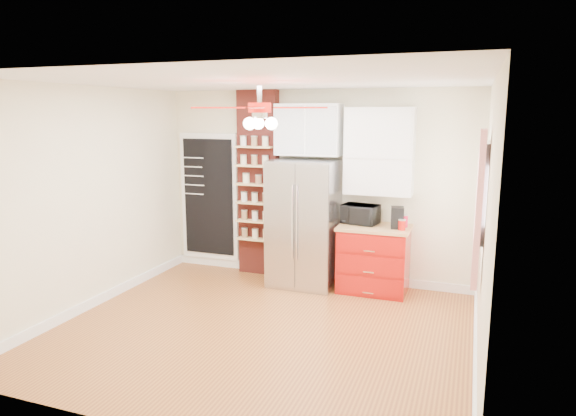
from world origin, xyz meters
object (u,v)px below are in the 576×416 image
(red_cabinet, at_px, (374,259))
(canister_left, at_px, (402,225))
(fridge, at_px, (304,223))
(toaster_oven, at_px, (360,214))
(ceiling_fan, at_px, (260,108))
(pantry_jar_oats, at_px, (246,178))
(coffee_maker, at_px, (397,218))

(red_cabinet, xyz_separation_m, canister_left, (0.37, -0.11, 0.51))
(canister_left, bearing_deg, fridge, 177.35)
(canister_left, bearing_deg, toaster_oven, 161.12)
(red_cabinet, height_order, ceiling_fan, ceiling_fan)
(canister_left, xyz_separation_m, pantry_jar_oats, (-2.29, 0.24, 0.48))
(fridge, distance_m, pantry_jar_oats, 1.12)
(ceiling_fan, distance_m, toaster_oven, 2.36)
(fridge, bearing_deg, red_cabinet, 2.95)
(toaster_oven, distance_m, coffee_maker, 0.52)
(red_cabinet, distance_m, toaster_oven, 0.62)
(pantry_jar_oats, bearing_deg, red_cabinet, -3.81)
(red_cabinet, relative_size, ceiling_fan, 0.67)
(fridge, distance_m, coffee_maker, 1.28)
(ceiling_fan, relative_size, canister_left, 11.02)
(coffee_maker, bearing_deg, pantry_jar_oats, 166.62)
(toaster_oven, relative_size, canister_left, 3.71)
(red_cabinet, relative_size, coffee_maker, 3.35)
(toaster_oven, height_order, coffee_maker, coffee_maker)
(red_cabinet, bearing_deg, canister_left, -16.84)
(coffee_maker, height_order, canister_left, coffee_maker)
(ceiling_fan, xyz_separation_m, canister_left, (1.29, 1.57, -1.46))
(canister_left, relative_size, pantry_jar_oats, 0.94)
(toaster_oven, distance_m, canister_left, 0.62)
(ceiling_fan, bearing_deg, pantry_jar_oats, 118.85)
(fridge, height_order, coffee_maker, fridge)
(pantry_jar_oats, bearing_deg, coffee_maker, -3.86)
(toaster_oven, relative_size, coffee_maker, 1.68)
(coffee_maker, bearing_deg, red_cabinet, 166.29)
(red_cabinet, bearing_deg, ceiling_fan, -118.71)
(toaster_oven, xyz_separation_m, coffee_maker, (0.51, -0.11, 0.01))
(fridge, distance_m, red_cabinet, 1.06)
(red_cabinet, distance_m, coffee_maker, 0.66)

